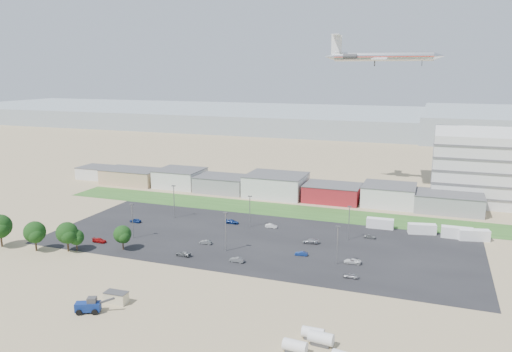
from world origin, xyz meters
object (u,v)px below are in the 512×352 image
at_px(parked_car_4, 206,242).
at_px(parked_car_8, 370,236).
at_px(portable_shed, 116,297).
at_px(parked_car_0, 352,261).
at_px(tree_far_left, 0,229).
at_px(parked_car_1, 301,254).
at_px(parked_car_11, 271,226).
at_px(parked_car_13, 237,260).
at_px(parked_car_3, 183,254).
at_px(parked_car_10, 99,240).
at_px(telehandler, 88,305).
at_px(parked_car_5, 135,220).
at_px(parked_car_2, 351,276).
at_px(box_trailer_a, 380,223).
at_px(parked_car_6, 232,222).
at_px(parked_car_12, 310,241).
at_px(storage_tank_nw, 313,333).
at_px(airliner, 383,56).

relative_size(parked_car_4, parked_car_8, 1.03).
xyz_separation_m(portable_shed, parked_car_0, (42.26, 38.27, -0.63)).
relative_size(tree_far_left, parked_car_8, 3.07).
bearing_deg(parked_car_1, parked_car_11, -148.14).
bearing_deg(parked_car_13, parked_car_3, -84.95).
xyz_separation_m(parked_car_11, parked_car_13, (0.65, -29.39, 0.02)).
bearing_deg(parked_car_10, telehandler, -146.85).
relative_size(portable_shed, parked_car_4, 1.40).
relative_size(parked_car_5, parked_car_10, 0.92).
bearing_deg(parked_car_2, parked_car_0, -173.87).
distance_m(box_trailer_a, parked_car_0, 31.73).
bearing_deg(parked_car_1, parked_car_5, -105.07).
distance_m(parked_car_3, parked_car_6, 30.22).
bearing_deg(portable_shed, parked_car_12, 57.69).
xyz_separation_m(storage_tank_nw, tree_far_left, (-90.99, 17.72, 3.93)).
distance_m(storage_tank_nw, parked_car_2, 29.25).
bearing_deg(parked_car_12, parked_car_6, -116.59).
height_order(airliner, parked_car_11, airliner).
height_order(parked_car_6, parked_car_11, parked_car_6).
distance_m(parked_car_1, parked_car_3, 30.55).
height_order(parked_car_0, parked_car_12, parked_car_12).
bearing_deg(airliner, parked_car_12, -100.49).
bearing_deg(telehandler, parked_car_12, 36.41).
height_order(parked_car_4, parked_car_11, parked_car_11).
height_order(parked_car_6, parked_car_13, parked_car_13).
bearing_deg(box_trailer_a, parked_car_11, -161.74).
relative_size(parked_car_5, parked_car_6, 0.89).
distance_m(parked_car_5, parked_car_13, 47.18).
height_order(telehandler, parked_car_10, telehandler).
distance_m(portable_shed, telehandler, 6.16).
bearing_deg(parked_car_13, portable_shed, -25.49).
distance_m(storage_tank_nw, parked_car_10, 74.35).
distance_m(box_trailer_a, parked_car_2, 40.66).
height_order(parked_car_8, parked_car_13, parked_car_13).
bearing_deg(parked_car_12, parked_car_2, 28.62).
relative_size(parked_car_4, parked_car_10, 0.83).
bearing_deg(tree_far_left, parked_car_8, 23.88).
bearing_deg(tree_far_left, telehandler, -26.43).
bearing_deg(parked_car_5, parked_car_10, 6.14).
xyz_separation_m(box_trailer_a, parked_car_4, (-43.68, -31.16, -0.94)).
bearing_deg(parked_car_12, airliner, 165.69).
height_order(portable_shed, parked_car_0, portable_shed).
bearing_deg(tree_far_left, parked_car_11, 32.70).
bearing_deg(box_trailer_a, parked_car_1, -119.73).
bearing_deg(parked_car_4, parked_car_2, 73.55).
height_order(parked_car_2, parked_car_4, parked_car_2).
xyz_separation_m(portable_shed, parked_car_1, (28.89, 39.20, -0.66)).
bearing_deg(parked_car_3, parked_car_11, 159.98).
height_order(parked_car_2, parked_car_8, parked_car_2).
bearing_deg(parked_car_0, parked_car_5, -102.54).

